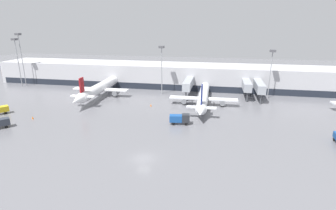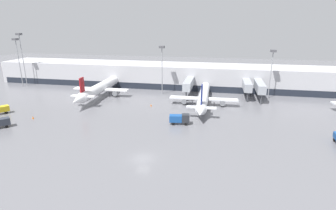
{
  "view_description": "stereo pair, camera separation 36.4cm",
  "coord_description": "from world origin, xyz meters",
  "px_view_note": "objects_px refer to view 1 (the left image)",
  "views": [
    {
      "loc": [
        13.3,
        -43.49,
        24.98
      ],
      "look_at": [
        -0.18,
        25.61,
        3.0
      ],
      "focal_mm": 28.0,
      "sensor_mm": 36.0,
      "label": 1
    },
    {
      "loc": [
        13.65,
        -43.42,
        24.98
      ],
      "look_at": [
        -0.18,
        25.61,
        3.0
      ],
      "focal_mm": 28.0,
      "sensor_mm": 36.0,
      "label": 2
    }
  ],
  "objects_px": {
    "parked_jet_0": "(203,97)",
    "apron_light_mast_1": "(272,60)",
    "parked_jet_1": "(101,88)",
    "apron_light_mast_6": "(20,45)",
    "apron_light_mast_5": "(16,49)",
    "apron_light_mast_7": "(162,56)",
    "service_truck_1": "(180,118)",
    "traffic_cone_2": "(33,118)",
    "traffic_cone_0": "(151,105)",
    "traffic_cone_1": "(184,116)"
  },
  "relations": [
    {
      "from": "apron_light_mast_1",
      "to": "parked_jet_1",
      "type": "bearing_deg",
      "value": -171.62
    },
    {
      "from": "traffic_cone_2",
      "to": "apron_light_mast_7",
      "type": "relative_size",
      "value": 0.05
    },
    {
      "from": "parked_jet_0",
      "to": "traffic_cone_0",
      "type": "height_order",
      "value": "parked_jet_0"
    },
    {
      "from": "traffic_cone_0",
      "to": "traffic_cone_1",
      "type": "distance_m",
      "value": 14.07
    },
    {
      "from": "apron_light_mast_7",
      "to": "parked_jet_1",
      "type": "bearing_deg",
      "value": -161.1
    },
    {
      "from": "service_truck_1",
      "to": "apron_light_mast_1",
      "type": "xyz_separation_m",
      "value": [
        26.47,
        30.63,
        11.72
      ]
    },
    {
      "from": "traffic_cone_1",
      "to": "apron_light_mast_6",
      "type": "height_order",
      "value": "apron_light_mast_6"
    },
    {
      "from": "traffic_cone_0",
      "to": "apron_light_mast_1",
      "type": "height_order",
      "value": "apron_light_mast_1"
    },
    {
      "from": "traffic_cone_1",
      "to": "apron_light_mast_5",
      "type": "xyz_separation_m",
      "value": [
        -71.07,
        24.32,
        14.82
      ]
    },
    {
      "from": "parked_jet_0",
      "to": "traffic_cone_1",
      "type": "bearing_deg",
      "value": 159.01
    },
    {
      "from": "traffic_cone_2",
      "to": "apron_light_mast_6",
      "type": "distance_m",
      "value": 49.75
    },
    {
      "from": "traffic_cone_0",
      "to": "apron_light_mast_5",
      "type": "bearing_deg",
      "value": 164.62
    },
    {
      "from": "parked_jet_1",
      "to": "traffic_cone_1",
      "type": "height_order",
      "value": "parked_jet_1"
    },
    {
      "from": "parked_jet_1",
      "to": "apron_light_mast_6",
      "type": "bearing_deg",
      "value": 74.34
    },
    {
      "from": "parked_jet_1",
      "to": "apron_light_mast_6",
      "type": "height_order",
      "value": "apron_light_mast_6"
    },
    {
      "from": "service_truck_1",
      "to": "apron_light_mast_1",
      "type": "height_order",
      "value": "apron_light_mast_1"
    },
    {
      "from": "traffic_cone_0",
      "to": "apron_light_mast_6",
      "type": "bearing_deg",
      "value": 162.7
    },
    {
      "from": "apron_light_mast_5",
      "to": "apron_light_mast_7",
      "type": "xyz_separation_m",
      "value": [
        59.59,
        -0.67,
        -1.34
      ]
    },
    {
      "from": "parked_jet_0",
      "to": "service_truck_1",
      "type": "bearing_deg",
      "value": 163.82
    },
    {
      "from": "traffic_cone_0",
      "to": "apron_light_mast_5",
      "type": "height_order",
      "value": "apron_light_mast_5"
    },
    {
      "from": "apron_light_mast_7",
      "to": "parked_jet_0",
      "type": "bearing_deg",
      "value": -35.48
    },
    {
      "from": "service_truck_1",
      "to": "apron_light_mast_6",
      "type": "bearing_deg",
      "value": 147.71
    },
    {
      "from": "parked_jet_0",
      "to": "traffic_cone_0",
      "type": "bearing_deg",
      "value": 104.06
    },
    {
      "from": "service_truck_1",
      "to": "apron_light_mast_1",
      "type": "relative_size",
      "value": 0.32
    },
    {
      "from": "parked_jet_0",
      "to": "traffic_cone_2",
      "type": "bearing_deg",
      "value": 114.87
    },
    {
      "from": "apron_light_mast_6",
      "to": "apron_light_mast_5",
      "type": "bearing_deg",
      "value": -95.44
    },
    {
      "from": "traffic_cone_1",
      "to": "apron_light_mast_5",
      "type": "bearing_deg",
      "value": 161.11
    },
    {
      "from": "parked_jet_0",
      "to": "traffic_cone_1",
      "type": "distance_m",
      "value": 13.28
    },
    {
      "from": "parked_jet_0",
      "to": "traffic_cone_0",
      "type": "relative_size",
      "value": 45.33
    },
    {
      "from": "service_truck_1",
      "to": "traffic_cone_2",
      "type": "distance_m",
      "value": 40.24
    },
    {
      "from": "parked_jet_1",
      "to": "apron_light_mast_1",
      "type": "height_order",
      "value": "apron_light_mast_1"
    },
    {
      "from": "parked_jet_1",
      "to": "traffic_cone_2",
      "type": "relative_size",
      "value": 49.33
    },
    {
      "from": "apron_light_mast_1",
      "to": "apron_light_mast_7",
      "type": "distance_m",
      "value": 37.63
    },
    {
      "from": "parked_jet_0",
      "to": "traffic_cone_0",
      "type": "distance_m",
      "value": 16.8
    },
    {
      "from": "parked_jet_1",
      "to": "apron_light_mast_6",
      "type": "xyz_separation_m",
      "value": [
        -38.56,
        9.91,
        13.38
      ]
    },
    {
      "from": "apron_light_mast_1",
      "to": "apron_light_mast_5",
      "type": "relative_size",
      "value": 0.86
    },
    {
      "from": "apron_light_mast_1",
      "to": "service_truck_1",
      "type": "bearing_deg",
      "value": -130.84
    },
    {
      "from": "parked_jet_0",
      "to": "apron_light_mast_1",
      "type": "xyz_separation_m",
      "value": [
        21.64,
        12.85,
        10.58
      ]
    },
    {
      "from": "traffic_cone_1",
      "to": "apron_light_mast_7",
      "type": "bearing_deg",
      "value": 115.89
    },
    {
      "from": "apron_light_mast_7",
      "to": "apron_light_mast_1",
      "type": "bearing_deg",
      "value": 2.24
    },
    {
      "from": "service_truck_1",
      "to": "apron_light_mast_7",
      "type": "height_order",
      "value": "apron_light_mast_7"
    },
    {
      "from": "traffic_cone_0",
      "to": "traffic_cone_2",
      "type": "relative_size",
      "value": 1.0
    },
    {
      "from": "parked_jet_1",
      "to": "apron_light_mast_1",
      "type": "xyz_separation_m",
      "value": [
        58.43,
        8.61,
        10.23
      ]
    },
    {
      "from": "parked_jet_0",
      "to": "apron_light_mast_6",
      "type": "relative_size",
      "value": 1.69
    },
    {
      "from": "apron_light_mast_5",
      "to": "apron_light_mast_7",
      "type": "distance_m",
      "value": 59.61
    },
    {
      "from": "traffic_cone_0",
      "to": "apron_light_mast_5",
      "type": "xyz_separation_m",
      "value": [
        -59.48,
        16.36,
        14.8
      ]
    },
    {
      "from": "parked_jet_0",
      "to": "parked_jet_1",
      "type": "height_order",
      "value": "parked_jet_0"
    },
    {
      "from": "traffic_cone_2",
      "to": "apron_light_mast_5",
      "type": "relative_size",
      "value": 0.04
    },
    {
      "from": "traffic_cone_2",
      "to": "traffic_cone_0",
      "type": "bearing_deg",
      "value": 31.17
    },
    {
      "from": "traffic_cone_0",
      "to": "traffic_cone_2",
      "type": "height_order",
      "value": "traffic_cone_2"
    }
  ]
}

